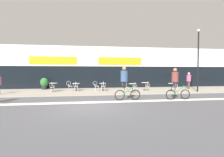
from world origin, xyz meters
name	(u,v)px	position (x,y,z in m)	size (l,w,h in m)	color
ground_plane	(91,107)	(0.00, 0.00, 0.00)	(120.00, 120.00, 0.00)	#4C4C51
sidewalk_slab	(88,91)	(0.00, 7.25, 0.06)	(40.00, 5.50, 0.12)	gray
storefront_facade	(88,68)	(0.00, 11.96, 2.35)	(40.00, 4.06, 4.71)	silver
bike_lane_stripe	(90,102)	(0.00, 1.49, 0.00)	(36.00, 0.70, 0.01)	silver
bistro_table_0	(54,85)	(-3.14, 7.03, 0.67)	(0.72, 0.72, 0.77)	black
bistro_table_1	(76,85)	(-1.12, 7.39, 0.62)	(0.72, 0.72, 0.70)	black
bistro_table_2	(103,85)	(1.35, 7.14, 0.62)	(0.65, 0.65, 0.71)	black
bistro_table_3	(132,86)	(3.82, 5.48, 0.65)	(0.67, 0.67, 0.75)	black
bistro_table_4	(145,85)	(5.42, 6.67, 0.66)	(0.72, 0.72, 0.76)	black
bistro_table_5	(172,85)	(7.72, 5.86, 0.63)	(0.68, 0.68, 0.72)	black
cafe_chair_0_near	(52,86)	(-3.14, 6.41, 0.64)	(0.42, 0.59, 0.90)	#B7B2AD
cafe_chair_1_near	(76,86)	(-1.13, 6.77, 0.64)	(0.44, 0.59, 0.90)	#B7B2AD
cafe_chair_1_side	(70,85)	(-1.75, 7.39, 0.64)	(0.59, 0.43, 0.90)	#B7B2AD
cafe_chair_2_near	(103,86)	(1.35, 6.52, 0.64)	(0.40, 0.58, 0.90)	#B7B2AD
cafe_chair_2_side	(96,85)	(0.72, 7.14, 0.64)	(0.58, 0.41, 0.90)	#B7B2AD
cafe_chair_3_near	(135,87)	(3.83, 4.85, 0.64)	(0.44, 0.60, 0.90)	#B7B2AD
cafe_chair_3_side	(125,86)	(3.19, 5.48, 0.64)	(0.59, 0.43, 0.90)	#B7B2AD
cafe_chair_4_near	(147,85)	(5.41, 6.05, 0.64)	(0.44, 0.59, 0.90)	#B7B2AD
cafe_chair_5_near	(175,86)	(7.71, 5.23, 0.64)	(0.43, 0.59, 0.90)	#B7B2AD
planter_pot	(44,83)	(-4.39, 9.07, 0.76)	(0.77, 0.77, 1.18)	#232326
lamp_post	(198,56)	(9.71, 4.91, 3.32)	(0.26, 0.26, 5.58)	black
cyclist_1	(176,81)	(5.83, 1.72, 1.26)	(1.75, 0.48, 2.15)	black
cyclist_2	(125,80)	(2.33, 1.98, 1.34)	(1.78, 0.53, 2.26)	black
pedestrian_far_end	(189,79)	(10.49, 7.50, 1.14)	(0.50, 0.50, 1.73)	#4C3D2D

